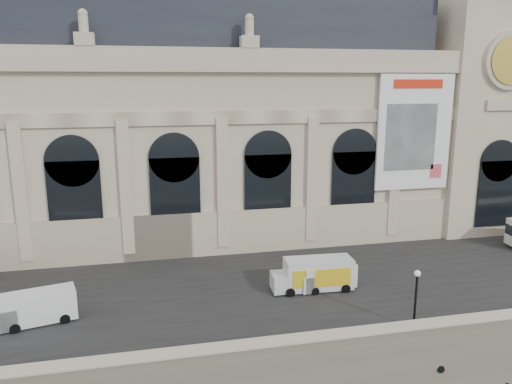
# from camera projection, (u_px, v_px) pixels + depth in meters

# --- Properties ---
(quay) EXTENTS (160.00, 70.00, 6.00)m
(quay) POSITION_uv_depth(u_px,v_px,m) (201.00, 244.00, 67.87)
(quay) COLOR #776D5C
(quay) RESTS_ON ground
(street) EXTENTS (160.00, 24.00, 0.06)m
(street) POSITION_uv_depth(u_px,v_px,m) (226.00, 283.00, 47.22)
(street) COLOR #2D2D2D
(street) RESTS_ON quay
(parapet) EXTENTS (160.00, 1.40, 1.21)m
(parapet) POSITION_uv_depth(u_px,v_px,m) (257.00, 350.00, 34.33)
(parapet) COLOR #776D5C
(parapet) RESTS_ON quay
(museum) EXTENTS (69.00, 18.70, 29.10)m
(museum) POSITION_uv_depth(u_px,v_px,m) (152.00, 124.00, 59.00)
(museum) COLOR beige
(museum) RESTS_ON quay
(clock_pavilion) EXTENTS (13.00, 14.72, 36.70)m
(clock_pavilion) POSITION_uv_depth(u_px,v_px,m) (468.00, 91.00, 63.93)
(clock_pavilion) COLOR beige
(clock_pavilion) RESTS_ON quay
(van_b) EXTENTS (6.14, 3.47, 2.58)m
(van_b) POSITION_uv_depth(u_px,v_px,m) (34.00, 308.00, 39.09)
(van_b) COLOR white
(van_b) RESTS_ON quay
(van_c) EXTENTS (5.49, 2.59, 2.37)m
(van_c) POSITION_uv_depth(u_px,v_px,m) (324.00, 277.00, 45.61)
(van_c) COLOR silver
(van_c) RESTS_ON quay
(box_truck) EXTENTS (7.50, 2.97, 2.98)m
(box_truck) POSITION_uv_depth(u_px,v_px,m) (314.00, 274.00, 45.43)
(box_truck) COLOR silver
(box_truck) RESTS_ON quay
(lamp_right) EXTENTS (0.49, 0.49, 4.79)m
(lamp_right) POSITION_uv_depth(u_px,v_px,m) (416.00, 300.00, 38.09)
(lamp_right) COLOR black
(lamp_right) RESTS_ON quay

